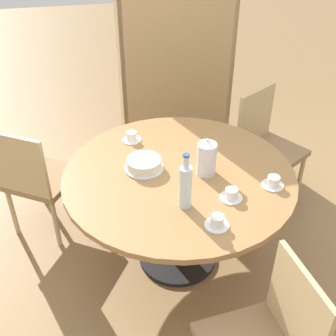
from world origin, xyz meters
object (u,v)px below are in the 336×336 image
Objects in this scene: chair_a at (37,178)px; cake_main at (144,164)px; bookshelf at (176,48)px; water_bottle at (185,186)px; cup_a at (231,195)px; chair_c at (266,144)px; cup_c at (273,182)px; cup_d at (132,137)px; coffee_pot at (207,158)px; cup_b at (217,222)px.

chair_a is 3.69× the size of cake_main.
bookshelf reaches higher than chair_a.
cake_main is (0.69, -0.41, 0.29)m from chair_a.
water_bottle reaches higher than chair_a.
water_bottle is 0.28m from cup_a.
chair_a is at bearing 136.73° from water_bottle.
chair_c is 3.69× the size of cake_main.
cake_main reaches higher than cup_c.
chair_c is at bearing 25.40° from cake_main.
chair_a is 0.44× the size of bookshelf.
water_bottle is at bearing 78.37° from bookshelf.
cup_c is 0.97m from cup_d.
chair_c is at bearing 67.04° from cup_c.
chair_c is at bearing -144.71° from chair_a.
coffee_pot is 0.47m from cup_b.
cup_d is (-0.03, 0.34, -0.01)m from cake_main.
coffee_pot reaches higher than cup_a.
water_bottle is at bearing -75.80° from cup_d.
cup_b is (-0.75, -1.06, 0.28)m from chair_c.
water_bottle reaches higher than cup_d.
bookshelf is at bearing 82.76° from cup_b.
cup_c is (0.69, -0.32, -0.01)m from cake_main.
chair_c reaches higher than cup_a.
bookshelf is 6.00× the size of water_bottle.
cup_a is (0.42, -0.38, -0.01)m from cake_main.
cup_b is at bearing -64.16° from cake_main.
water_bottle is 2.58× the size of cup_a.
cup_c is at bearing -30.92° from coffee_pot.
chair_a is 1.66m from bookshelf.
bookshelf reaches higher than cup_a.
bookshelf is 15.47× the size of cup_b.
chair_a is 6.85× the size of cup_c.
bookshelf is at bearing 63.06° from cup_d.
chair_a is 1.72m from chair_c.
cup_a is (-0.61, -0.87, 0.28)m from chair_c.
coffee_pot is at bearing 149.08° from cup_c.
cup_c and cup_d have the same top height.
cake_main is 1.86× the size of cup_a.
chair_a is 2.66× the size of water_bottle.
cake_main is at bearing 112.19° from water_bottle.
coffee_pot is 1.87× the size of cup_c.
bookshelf is 1.54m from cake_main.
bookshelf reaches higher than chair_c.
chair_a is 1.39m from cup_a.
cup_d is (-0.30, 0.91, 0.00)m from cup_b.
bookshelf is 1.25m from cup_d.
coffee_pot is 0.33m from water_bottle.
water_bottle is 0.25m from cup_b.
chair_a is at bearing 144.52° from cup_a.
coffee_pot is 0.38m from cake_main.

